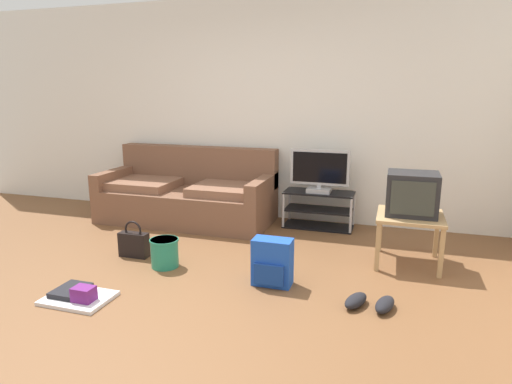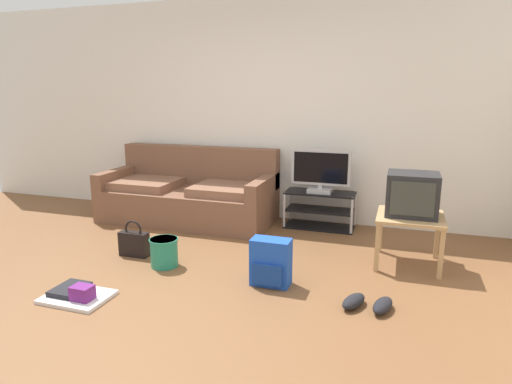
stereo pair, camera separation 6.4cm
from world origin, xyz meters
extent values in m
cube|color=brown|center=(0.00, 0.00, -0.01)|extent=(9.00, 9.80, 0.02)
cube|color=silver|center=(0.00, 2.45, 1.35)|extent=(9.00, 0.10, 2.70)
cube|color=brown|center=(-0.89, 1.90, 0.20)|extent=(2.11, 0.94, 0.40)
cube|color=brown|center=(-0.89, 2.27, 0.65)|extent=(2.11, 0.20, 0.49)
cube|color=brown|center=(-1.88, 1.90, 0.50)|extent=(0.14, 0.94, 0.20)
cube|color=brown|center=(0.09, 1.90, 0.50)|extent=(0.14, 0.94, 0.20)
cube|color=brown|center=(-1.48, 1.84, 0.45)|extent=(0.85, 0.66, 0.10)
cube|color=brown|center=(-0.31, 1.84, 0.45)|extent=(0.85, 0.66, 0.10)
cube|color=black|center=(0.72, 2.14, 0.42)|extent=(0.81, 0.36, 0.02)
cube|color=black|center=(0.72, 2.14, 0.22)|extent=(0.78, 0.35, 0.02)
cube|color=black|center=(0.72, 2.14, 0.01)|extent=(0.81, 0.36, 0.02)
cylinder|color=#B7B7BC|center=(0.33, 1.98, 0.22)|extent=(0.03, 0.03, 0.43)
cylinder|color=#B7B7BC|center=(1.11, 1.98, 0.22)|extent=(0.03, 0.03, 0.43)
cylinder|color=#B7B7BC|center=(0.33, 2.31, 0.22)|extent=(0.03, 0.03, 0.43)
cylinder|color=#B7B7BC|center=(1.11, 2.31, 0.22)|extent=(0.03, 0.03, 0.43)
cube|color=#B2B2B7|center=(0.72, 2.12, 0.46)|extent=(0.27, 0.22, 0.05)
cube|color=#B2B2B7|center=(0.72, 2.12, 0.50)|extent=(0.05, 0.04, 0.04)
cube|color=#B2B2B7|center=(0.72, 2.12, 0.73)|extent=(0.68, 0.04, 0.41)
cube|color=black|center=(0.72, 2.10, 0.73)|extent=(0.62, 0.01, 0.35)
cube|color=tan|center=(1.71, 1.27, 0.46)|extent=(0.59, 0.59, 0.03)
cube|color=tan|center=(1.45, 1.01, 0.22)|extent=(0.04, 0.04, 0.45)
cube|color=tan|center=(1.98, 1.01, 0.22)|extent=(0.04, 0.04, 0.45)
cube|color=tan|center=(1.45, 1.54, 0.22)|extent=(0.04, 0.04, 0.45)
cube|color=tan|center=(1.98, 1.54, 0.22)|extent=(0.04, 0.04, 0.45)
cube|color=#232326|center=(1.71, 1.29, 0.67)|extent=(0.45, 0.38, 0.39)
cube|color=#333833|center=(1.71, 1.10, 0.67)|extent=(0.37, 0.01, 0.31)
cube|color=blue|center=(0.62, 0.44, 0.20)|extent=(0.33, 0.18, 0.40)
cube|color=navy|center=(0.62, 0.34, 0.13)|extent=(0.25, 0.04, 0.18)
cylinder|color=navy|center=(0.53, 0.55, 0.22)|extent=(0.04, 0.04, 0.32)
cylinder|color=navy|center=(0.71, 0.55, 0.22)|extent=(0.04, 0.04, 0.32)
cube|color=black|center=(-0.84, 0.64, 0.12)|extent=(0.29, 0.11, 0.24)
torus|color=black|center=(-0.84, 0.64, 0.27)|extent=(0.18, 0.02, 0.18)
cylinder|color=#238466|center=(-0.43, 0.51, 0.13)|extent=(0.25, 0.25, 0.27)
cylinder|color=#238466|center=(-0.43, 0.51, 0.26)|extent=(0.27, 0.27, 0.02)
ellipsoid|color=black|center=(1.33, 0.25, 0.04)|extent=(0.21, 0.30, 0.09)
ellipsoid|color=black|center=(1.54, 0.25, 0.04)|extent=(0.19, 0.29, 0.09)
cube|color=silver|center=(-0.74, -0.30, 0.01)|extent=(0.50, 0.37, 0.03)
cube|color=#661E70|center=(-0.65, -0.34, 0.08)|extent=(0.16, 0.12, 0.11)
cube|color=black|center=(-0.84, -0.26, 0.05)|extent=(0.22, 0.28, 0.04)
camera|label=1|loc=(1.53, -2.88, 1.59)|focal=30.88mm
camera|label=2|loc=(1.59, -2.87, 1.59)|focal=30.88mm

